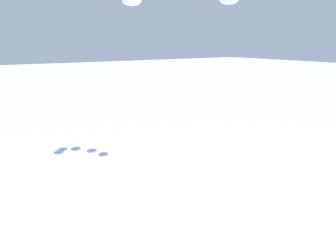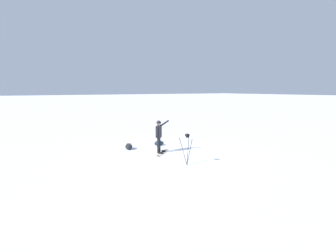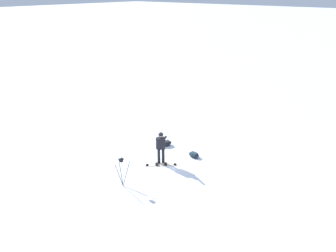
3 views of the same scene
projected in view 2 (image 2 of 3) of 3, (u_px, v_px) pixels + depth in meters
ground_plane at (167, 153)px, 13.44m from camera, size 300.00×300.00×0.00m
snowboarder at (159, 133)px, 13.40m from camera, size 0.77×0.48×1.77m
snowboard at (162, 153)px, 13.50m from camera, size 1.40×1.27×0.10m
gear_bag_large at (129, 146)px, 14.35m from camera, size 0.60×0.75×0.30m
camera_tripod at (187, 143)px, 11.20m from camera, size 0.63×0.63×1.42m
gear_bag_small at (159, 143)px, 15.34m from camera, size 0.63×0.43×0.25m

